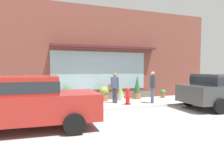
# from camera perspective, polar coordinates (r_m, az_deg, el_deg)

# --- Properties ---
(ground_plane) EXTENTS (60.00, 60.00, 0.00)m
(ground_plane) POSITION_cam_1_polar(r_m,az_deg,el_deg) (9.80, 4.40, -6.41)
(ground_plane) COLOR #9E9B93
(curb_strip) EXTENTS (14.00, 0.24, 0.12)m
(curb_strip) POSITION_cam_1_polar(r_m,az_deg,el_deg) (9.61, 4.92, -6.26)
(curb_strip) COLOR #B2B2AD
(curb_strip) RESTS_ON ground_plane
(storefront) EXTENTS (14.00, 0.81, 5.29)m
(storefront) POSITION_cam_1_polar(r_m,az_deg,el_deg) (12.60, -1.97, 7.83)
(storefront) COLOR brown
(storefront) RESTS_ON ground_plane
(fire_hydrant) EXTENTS (0.38, 0.34, 0.86)m
(fire_hydrant) POSITION_cam_1_polar(r_m,az_deg,el_deg) (10.69, 4.20, -3.23)
(fire_hydrant) COLOR red
(fire_hydrant) RESTS_ON ground_plane
(pedestrian_with_handbag) EXTENTS (0.47, 0.50, 1.57)m
(pedestrian_with_handbag) POSITION_cam_1_polar(r_m,az_deg,el_deg) (11.07, 0.67, -0.51)
(pedestrian_with_handbag) COLOR #333847
(pedestrian_with_handbag) RESTS_ON ground_plane
(pedestrian_passerby) EXTENTS (0.30, 0.50, 1.63)m
(pedestrian_passerby) POSITION_cam_1_polar(r_m,az_deg,el_deg) (11.25, 10.71, -0.16)
(pedestrian_passerby) COLOR #475675
(pedestrian_passerby) RESTS_ON ground_plane
(parked_car_red) EXTENTS (4.43, 2.26, 1.57)m
(parked_car_red) POSITION_cam_1_polar(r_m,az_deg,el_deg) (6.74, -23.15, -3.93)
(parked_car_red) COLOR maroon
(parked_car_red) RESTS_ON ground_plane
(potted_plant_doorstep) EXTENTS (0.53, 0.53, 0.83)m
(potted_plant_doorstep) POSITION_cam_1_polar(r_m,az_deg,el_deg) (11.66, -11.75, -2.65)
(potted_plant_doorstep) COLOR #4C4C51
(potted_plant_doorstep) RESTS_ON ground_plane
(potted_plant_low_front) EXTENTS (0.42, 0.42, 1.38)m
(potted_plant_low_front) POSITION_cam_1_polar(r_m,az_deg,el_deg) (12.69, 6.70, -0.98)
(potted_plant_low_front) COLOR #9E6042
(potted_plant_low_front) RESTS_ON ground_plane
(potted_plant_corner_tall) EXTENTS (0.31, 0.31, 0.50)m
(potted_plant_corner_tall) POSITION_cam_1_polar(r_m,az_deg,el_deg) (13.56, 13.40, -2.40)
(potted_plant_corner_tall) COLOR #9E6042
(potted_plant_corner_tall) RESTS_ON ground_plane
(potted_plant_trailing_edge) EXTENTS (0.43, 0.43, 0.86)m
(potted_plant_trailing_edge) POSITION_cam_1_polar(r_m,az_deg,el_deg) (12.21, 2.23, -2.37)
(potted_plant_trailing_edge) COLOR #B7B2A3
(potted_plant_trailing_edge) RESTS_ON ground_plane
(potted_plant_by_entrance) EXTENTS (0.54, 0.54, 0.80)m
(potted_plant_by_entrance) POSITION_cam_1_polar(r_m,az_deg,el_deg) (11.86, -2.20, -2.50)
(potted_plant_by_entrance) COLOR #9E6042
(potted_plant_by_entrance) RESTS_ON ground_plane
(potted_plant_near_hydrant) EXTENTS (0.58, 0.58, 0.83)m
(potted_plant_near_hydrant) POSITION_cam_1_polar(r_m,az_deg,el_deg) (11.20, -22.38, -3.17)
(potted_plant_near_hydrant) COLOR #4C4C51
(potted_plant_near_hydrant) RESTS_ON ground_plane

